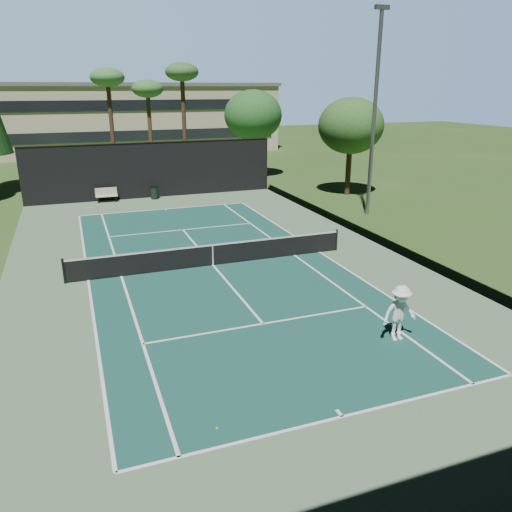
{
  "coord_description": "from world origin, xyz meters",
  "views": [
    {
      "loc": [
        -5.65,
        -20.93,
        7.79
      ],
      "look_at": [
        1.0,
        -3.0,
        1.3
      ],
      "focal_mm": 35.0,
      "sensor_mm": 36.0,
      "label": 1
    }
  ],
  "objects": [
    {
      "name": "player",
      "position": [
        3.71,
        -8.93,
        0.94
      ],
      "size": [
        1.22,
        0.72,
        1.88
      ],
      "primitive_type": "imported",
      "rotation": [
        0.0,
        0.0,
        -0.02
      ],
      "color": "white",
      "rests_on": "ground"
    },
    {
      "name": "tennis_net",
      "position": [
        0.0,
        0.0,
        0.56
      ],
      "size": [
        12.9,
        0.1,
        1.1
      ],
      "color": "black",
      "rests_on": "ground"
    },
    {
      "name": "decid_tree_a",
      "position": [
        10.0,
        22.0,
        5.42
      ],
      "size": [
        5.12,
        5.12,
        7.62
      ],
      "color": "#432C1C",
      "rests_on": "ground"
    },
    {
      "name": "tennis_ball_c",
      "position": [
        0.39,
        2.65,
        0.03
      ],
      "size": [
        0.06,
        0.06,
        0.06
      ],
      "primitive_type": "sphere",
      "color": "#C9DF32",
      "rests_on": "ground"
    },
    {
      "name": "light_pole",
      "position": [
        12.0,
        6.0,
        6.46
      ],
      "size": [
        0.9,
        0.25,
        12.22
      ],
      "color": "gray",
      "rests_on": "ground"
    },
    {
      "name": "campus_building",
      "position": [
        0.0,
        45.98,
        4.21
      ],
      "size": [
        40.5,
        12.5,
        8.3
      ],
      "color": "#C1B595",
      "rests_on": "ground"
    },
    {
      "name": "ground",
      "position": [
        0.0,
        0.0,
        0.0
      ],
      "size": [
        160.0,
        160.0,
        0.0
      ],
      "primitive_type": "plane",
      "color": "#2B4A1B",
      "rests_on": "ground"
    },
    {
      "name": "tennis_ball_a",
      "position": [
        -3.06,
        -11.24,
        0.03
      ],
      "size": [
        0.06,
        0.06,
        0.06
      ],
      "primitive_type": "sphere",
      "color": "#D4E935",
      "rests_on": "ground"
    },
    {
      "name": "palm_c",
      "position": [
        4.0,
        23.0,
        8.6
      ],
      "size": [
        2.8,
        2.8,
        9.77
      ],
      "color": "#432C1C",
      "rests_on": "ground"
    },
    {
      "name": "palm_a",
      "position": [
        -2.0,
        24.0,
        8.19
      ],
      "size": [
        2.8,
        2.8,
        9.32
      ],
      "color": "#462D1E",
      "rests_on": "ground"
    },
    {
      "name": "apron_slab",
      "position": [
        0.0,
        0.0,
        0.01
      ],
      "size": [
        18.0,
        32.0,
        0.01
      ],
      "primitive_type": "cube",
      "color": "#547551",
      "rests_on": "ground"
    },
    {
      "name": "tennis_ball_d",
      "position": [
        -6.68,
        5.05,
        0.04
      ],
      "size": [
        0.08,
        0.08,
        0.08
      ],
      "primitive_type": "sphere",
      "color": "#C0D630",
      "rests_on": "ground"
    },
    {
      "name": "decid_tree_b",
      "position": [
        14.0,
        12.0,
        5.08
      ],
      "size": [
        4.8,
        4.8,
        7.14
      ],
      "color": "#472D1E",
      "rests_on": "ground"
    },
    {
      "name": "court_surface",
      "position": [
        0.0,
        0.0,
        0.01
      ],
      "size": [
        10.97,
        23.77,
        0.01
      ],
      "primitive_type": "cube",
      "color": "#164840",
      "rests_on": "ground"
    },
    {
      "name": "court_lines",
      "position": [
        0.0,
        0.0,
        0.02
      ],
      "size": [
        11.07,
        23.87,
        0.01
      ],
      "color": "white",
      "rests_on": "ground"
    },
    {
      "name": "palm_b",
      "position": [
        1.5,
        26.0,
        7.36
      ],
      "size": [
        2.8,
        2.8,
        8.42
      ],
      "color": "#4B3520",
      "rests_on": "ground"
    },
    {
      "name": "trash_bin",
      "position": [
        -0.12,
        15.37,
        0.48
      ],
      "size": [
        0.56,
        0.56,
        0.95
      ],
      "color": "black",
      "rests_on": "ground"
    },
    {
      "name": "tennis_ball_b",
      "position": [
        -3.08,
        2.43,
        0.03
      ],
      "size": [
        0.06,
        0.06,
        0.06
      ],
      "primitive_type": "sphere",
      "color": "#B3CA2D",
      "rests_on": "ground"
    },
    {
      "name": "park_bench",
      "position": [
        -3.48,
        15.55,
        0.55
      ],
      "size": [
        1.5,
        0.45,
        1.02
      ],
      "color": "beige",
      "rests_on": "ground"
    },
    {
      "name": "fence",
      "position": [
        0.0,
        0.06,
        2.01
      ],
      "size": [
        18.04,
        32.05,
        4.03
      ],
      "color": "black",
      "rests_on": "ground"
    }
  ]
}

